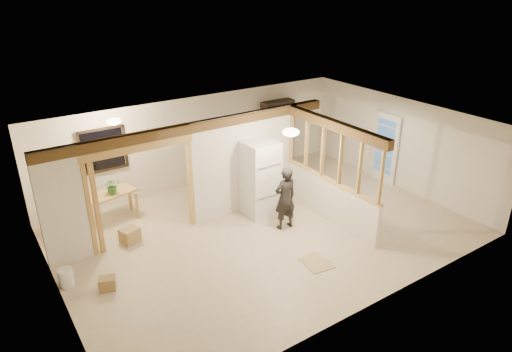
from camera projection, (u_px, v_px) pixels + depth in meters
floor at (264, 230)px, 10.67m from camera, size 9.00×6.50×0.01m
ceiling at (265, 128)px, 9.65m from camera, size 9.00×6.50×0.01m
wall_back at (198, 141)px, 12.63m from camera, size 9.00×0.01×2.50m
wall_front at (375, 247)px, 7.69m from camera, size 9.00×0.01×2.50m
wall_left at (51, 241)px, 7.86m from camera, size 0.01×6.50×2.50m
wall_right at (400, 143)px, 12.46m from camera, size 0.01×6.50×2.50m
partition_left_stub at (62, 208)px, 9.00m from camera, size 0.90×0.12×2.50m
partition_center at (243, 163)px, 11.17m from camera, size 2.80×0.12×2.50m
doorway_frame at (143, 194)px, 9.91m from camera, size 2.46×0.14×2.20m
header_beam_back at (197, 127)px, 10.10m from camera, size 7.00×0.18×0.22m
header_beam_right at (334, 125)px, 10.22m from camera, size 0.18×3.30×0.22m
pony_wall at (328, 200)px, 10.97m from camera, size 0.12×3.20×1.00m
stud_partition at (332, 155)px, 10.51m from camera, size 0.14×3.20×1.32m
window_back at (103, 150)px, 11.12m from camera, size 1.12×0.10×1.10m
french_door at (385, 148)px, 12.82m from camera, size 0.12×0.86×2.00m
ceiling_dome_main at (291, 132)px, 9.44m from camera, size 0.36×0.36×0.16m
ceiling_dome_util at (114, 121)px, 10.13m from camera, size 0.32×0.32×0.14m
hanging_bulb at (148, 139)px, 9.98m from camera, size 0.07×0.07×0.07m
refrigerator at (260, 178)px, 11.07m from camera, size 0.78×0.75×1.88m
woman at (285, 198)px, 10.47m from camera, size 0.57×0.39×1.52m
work_table at (112, 206)px, 10.95m from camera, size 1.26×0.81×0.74m
potted_plant at (112, 186)px, 10.69m from camera, size 0.39×0.35×0.40m
shop_vac at (59, 220)px, 10.56m from camera, size 0.54×0.54×0.53m
bookshelf at (277, 134)px, 13.84m from camera, size 1.03×0.34×2.07m
bucket at (66, 277)px, 8.69m from camera, size 0.36×0.36×0.35m
box_util_a at (130, 235)px, 10.12m from camera, size 0.47×0.43×0.33m
box_util_b at (59, 232)px, 10.26m from camera, size 0.41×0.41×0.32m
box_front at (107, 283)px, 8.62m from camera, size 0.37×0.34×0.25m
floor_panel_near at (314, 260)px, 9.52m from camera, size 0.52×0.52×0.02m
floor_panel_far at (319, 265)px, 9.34m from camera, size 0.57×0.48×0.02m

